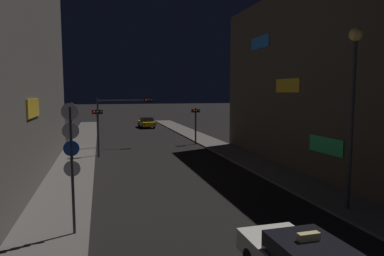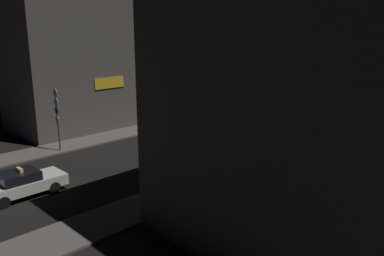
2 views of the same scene
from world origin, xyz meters
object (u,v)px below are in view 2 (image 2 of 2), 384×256
at_px(taxi, 22,183).
at_px(traffic_light_overhead, 253,83).
at_px(far_car, 367,95).
at_px(traffic_light_right_kerb, 318,101).
at_px(sign_pole_left, 57,114).
at_px(street_lamp_near_block, 149,99).
at_px(traffic_light_left_kerb, 208,93).

distance_m(taxi, traffic_light_overhead, 24.52).
height_order(taxi, far_car, taxi).
relative_size(taxi, traffic_light_overhead, 0.89).
relative_size(traffic_light_overhead, traffic_light_right_kerb, 1.43).
xyz_separation_m(far_car, traffic_light_overhead, (-4.48, -16.98, 2.65)).
distance_m(sign_pole_left, street_lamp_near_block, 11.27).
bearing_deg(street_lamp_near_block, traffic_light_left_kerb, 123.79).
bearing_deg(far_car, taxi, -92.13).
bearing_deg(traffic_light_right_kerb, far_car, 98.53).
bearing_deg(traffic_light_left_kerb, traffic_light_overhead, 63.64).
xyz_separation_m(taxi, traffic_light_left_kerb, (-5.03, 19.99, 1.96)).
bearing_deg(taxi, traffic_light_right_kerb, 80.50).
bearing_deg(traffic_light_overhead, sign_pole_left, -98.43).
relative_size(traffic_light_overhead, traffic_light_left_kerb, 1.33).
distance_m(traffic_light_overhead, traffic_light_right_kerb, 7.06).
distance_m(traffic_light_right_kerb, sign_pole_left, 21.58).
bearing_deg(taxi, traffic_light_overhead, 96.94).
bearing_deg(traffic_light_left_kerb, traffic_light_right_kerb, 25.25).
bearing_deg(sign_pole_left, traffic_light_overhead, 81.57).
distance_m(far_car, traffic_light_overhead, 17.76).
bearing_deg(traffic_light_overhead, traffic_light_left_kerb, -116.36).
height_order(traffic_light_overhead, traffic_light_left_kerb, traffic_light_overhead).
distance_m(far_car, sign_pole_left, 36.88).
relative_size(far_car, traffic_light_overhead, 0.91).
height_order(traffic_light_overhead, traffic_light_right_kerb, traffic_light_overhead).
bearing_deg(traffic_light_overhead, street_lamp_near_block, -67.33).
relative_size(traffic_light_right_kerb, sign_pole_left, 0.77).
bearing_deg(sign_pole_left, traffic_light_left_kerb, 87.12).
height_order(taxi, street_lamp_near_block, street_lamp_near_block).
bearing_deg(traffic_light_overhead, taxi, -83.06).
relative_size(taxi, traffic_light_left_kerb, 1.18).
bearing_deg(far_car, street_lamp_near_block, -84.27).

